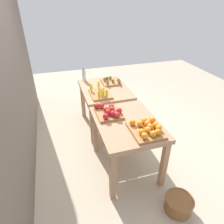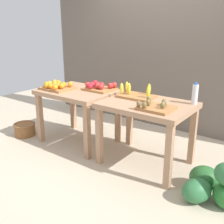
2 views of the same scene
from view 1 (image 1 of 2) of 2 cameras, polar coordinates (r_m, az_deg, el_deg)
The scene contains 11 objects.
ground_plane at distance 3.53m, azimuth 0.57°, elevation -8.66°, with size 8.00×8.00×0.00m, color #C2B298.
back_wall at distance 2.75m, azimuth -27.83°, elevation 11.70°, with size 4.40×0.12×3.00m, color #675C52.
display_table_left at distance 2.70m, azimuth 4.23°, elevation -4.84°, with size 1.04×0.80×0.79m.
display_table_right at distance 3.62m, azimuth -2.04°, elevation 5.07°, with size 1.04×0.80×0.79m.
orange_bin at distance 2.46m, azimuth 9.88°, elevation -4.67°, with size 0.44×0.37×0.11m.
apple_bin at distance 2.75m, azimuth -0.90°, elevation 0.11°, with size 0.42×0.37×0.11m.
banana_crate at distance 3.30m, azimuth -3.36°, elevation 5.42°, with size 0.44×0.32×0.17m.
kiwi_bin at distance 3.77m, azimuth -0.36°, elevation 8.62°, with size 0.37×0.33×0.10m.
water_bottle at distance 3.89m, azimuth -7.92°, elevation 10.46°, with size 0.07×0.07×0.25m.
watermelon_pile at distance 4.67m, azimuth -1.72°, elevation 4.46°, with size 0.61×0.60×0.46m.
wicker_basket at distance 2.71m, azimuth 18.34°, elevation -23.48°, with size 0.34×0.34×0.20m.
Camera 1 is at (-2.60, 0.83, 2.24)m, focal length 32.24 mm.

